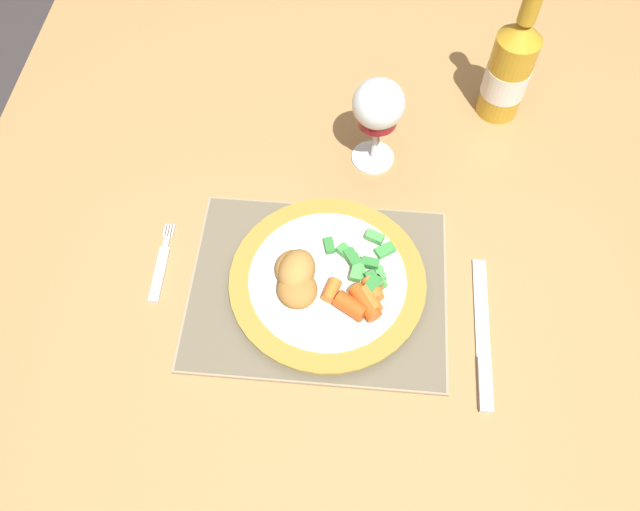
{
  "coord_description": "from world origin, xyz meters",
  "views": [
    {
      "loc": [
        -0.0,
        -0.53,
        1.5
      ],
      "look_at": [
        -0.04,
        -0.11,
        0.78
      ],
      "focal_mm": 35.0,
      "sensor_mm": 36.0,
      "label": 1
    }
  ],
  "objects_px": {
    "fork": "(161,268)",
    "bottle": "(510,68)",
    "wine_glass": "(378,108)",
    "dining_table": "(348,239)",
    "dinner_plate": "(327,282)",
    "table_knife": "(483,345)"
  },
  "relations": [
    {
      "from": "dining_table",
      "to": "bottle",
      "type": "distance_m",
      "value": 0.36
    },
    {
      "from": "fork",
      "to": "dining_table",
      "type": "bearing_deg",
      "value": 25.93
    },
    {
      "from": "wine_glass",
      "to": "bottle",
      "type": "bearing_deg",
      "value": 31.42
    },
    {
      "from": "dining_table",
      "to": "fork",
      "type": "xyz_separation_m",
      "value": [
        -0.26,
        -0.13,
        0.09
      ]
    },
    {
      "from": "wine_glass",
      "to": "fork",
      "type": "bearing_deg",
      "value": -142.07
    },
    {
      "from": "dining_table",
      "to": "wine_glass",
      "type": "height_order",
      "value": "wine_glass"
    },
    {
      "from": "dining_table",
      "to": "table_knife",
      "type": "height_order",
      "value": "table_knife"
    },
    {
      "from": "dining_table",
      "to": "bottle",
      "type": "bearing_deg",
      "value": 44.02
    },
    {
      "from": "fork",
      "to": "wine_glass",
      "type": "height_order",
      "value": "wine_glass"
    },
    {
      "from": "dinner_plate",
      "to": "dining_table",
      "type": "bearing_deg",
      "value": 80.01
    },
    {
      "from": "bottle",
      "to": "table_knife",
      "type": "bearing_deg",
      "value": -95.58
    },
    {
      "from": "fork",
      "to": "bottle",
      "type": "xyz_separation_m",
      "value": [
        0.48,
        0.34,
        0.09
      ]
    },
    {
      "from": "dining_table",
      "to": "wine_glass",
      "type": "xyz_separation_m",
      "value": [
        0.03,
        0.1,
        0.2
      ]
    },
    {
      "from": "dining_table",
      "to": "dinner_plate",
      "type": "relative_size",
      "value": 4.36
    },
    {
      "from": "table_knife",
      "to": "bottle",
      "type": "bearing_deg",
      "value": 84.42
    },
    {
      "from": "fork",
      "to": "bottle",
      "type": "relative_size",
      "value": 0.51
    },
    {
      "from": "bottle",
      "to": "dining_table",
      "type": "bearing_deg",
      "value": -135.98
    },
    {
      "from": "fork",
      "to": "table_knife",
      "type": "height_order",
      "value": "table_knife"
    },
    {
      "from": "table_knife",
      "to": "wine_glass",
      "type": "relative_size",
      "value": 1.41
    },
    {
      "from": "dinner_plate",
      "to": "fork",
      "type": "relative_size",
      "value": 2.12
    },
    {
      "from": "fork",
      "to": "bottle",
      "type": "bearing_deg",
      "value": 35.39
    },
    {
      "from": "wine_glass",
      "to": "bottle",
      "type": "height_order",
      "value": "bottle"
    }
  ]
}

